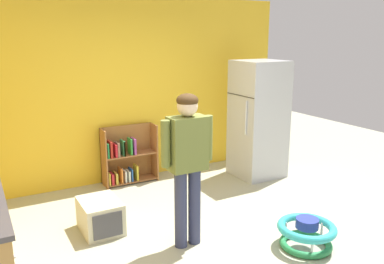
# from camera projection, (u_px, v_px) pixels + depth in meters

# --- Properties ---
(ground_plane) EXTENTS (12.00, 12.00, 0.00)m
(ground_plane) POSITION_uv_depth(u_px,v_px,m) (208.00, 243.00, 4.26)
(ground_plane) COLOR #A9A98E
(ground_plane) RESTS_ON ground
(back_wall) EXTENTS (5.20, 0.06, 2.70)m
(back_wall) POSITION_uv_depth(u_px,v_px,m) (127.00, 90.00, 5.91)
(back_wall) COLOR yellow
(back_wall) RESTS_ON ground
(refrigerator) EXTENTS (0.73, 0.68, 1.78)m
(refrigerator) POSITION_uv_depth(u_px,v_px,m) (258.00, 119.00, 6.14)
(refrigerator) COLOR #B7BABF
(refrigerator) RESTS_ON ground
(bookshelf) EXTENTS (0.80, 0.28, 0.85)m
(bookshelf) POSITION_uv_depth(u_px,v_px,m) (126.00, 158.00, 5.93)
(bookshelf) COLOR #975E33
(bookshelf) RESTS_ON ground
(standing_person) EXTENTS (0.57, 0.22, 1.60)m
(standing_person) POSITION_uv_depth(u_px,v_px,m) (187.00, 157.00, 4.01)
(standing_person) COLOR #333859
(standing_person) RESTS_ON ground
(baby_walker) EXTENTS (0.60, 0.60, 0.32)m
(baby_walker) POSITION_uv_depth(u_px,v_px,m) (306.00, 233.00, 4.14)
(baby_walker) COLOR #28894B
(baby_walker) RESTS_ON ground
(pet_carrier) EXTENTS (0.42, 0.55, 0.36)m
(pet_carrier) POSITION_uv_depth(u_px,v_px,m) (100.00, 216.00, 4.49)
(pet_carrier) COLOR beige
(pet_carrier) RESTS_ON ground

